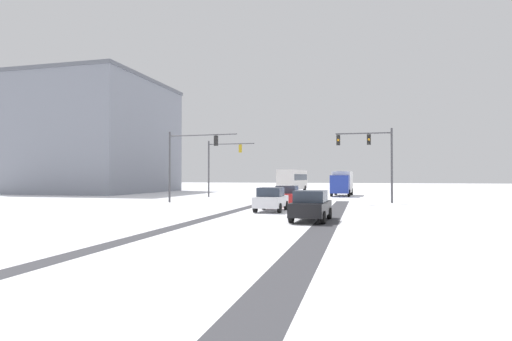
{
  "coord_description": "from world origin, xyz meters",
  "views": [
    {
      "loc": [
        7.26,
        -4.5,
        2.36
      ],
      "look_at": [
        0.0,
        23.82,
        2.8
      ],
      "focal_mm": 28.76,
      "sensor_mm": 36.0,
      "label": 1
    }
  ],
  "objects_px": {
    "office_building_far_left_block": "(96,137)",
    "box_truck_delivery": "(342,183)",
    "traffic_signal_near_left": "(188,153)",
    "traffic_signal_far_left": "(221,159)",
    "car_black_third": "(311,206)",
    "car_red_lead": "(287,196)",
    "bus_oncoming": "(293,179)",
    "traffic_signal_near_right": "(372,151)",
    "car_white_second": "(271,199)"
  },
  "relations": [
    {
      "from": "car_red_lead",
      "to": "bus_oncoming",
      "type": "bearing_deg",
      "value": 98.3
    },
    {
      "from": "traffic_signal_near_left",
      "to": "traffic_signal_near_right",
      "type": "relative_size",
      "value": 1.03
    },
    {
      "from": "box_truck_delivery",
      "to": "car_black_third",
      "type": "bearing_deg",
      "value": -90.59
    },
    {
      "from": "traffic_signal_near_left",
      "to": "traffic_signal_far_left",
      "type": "bearing_deg",
      "value": 92.06
    },
    {
      "from": "traffic_signal_far_left",
      "to": "car_white_second",
      "type": "relative_size",
      "value": 1.58
    },
    {
      "from": "traffic_signal_near_right",
      "to": "car_red_lead",
      "type": "height_order",
      "value": "traffic_signal_near_right"
    },
    {
      "from": "car_black_third",
      "to": "office_building_far_left_block",
      "type": "height_order",
      "value": "office_building_far_left_block"
    },
    {
      "from": "traffic_signal_near_right",
      "to": "car_red_lead",
      "type": "bearing_deg",
      "value": -152.64
    },
    {
      "from": "traffic_signal_near_left",
      "to": "box_truck_delivery",
      "type": "relative_size",
      "value": 0.89
    },
    {
      "from": "car_black_third",
      "to": "bus_oncoming",
      "type": "xyz_separation_m",
      "value": [
        -7.38,
        39.54,
        1.18
      ]
    },
    {
      "from": "traffic_signal_near_right",
      "to": "office_building_far_left_block",
      "type": "height_order",
      "value": "office_building_far_left_block"
    },
    {
      "from": "car_red_lead",
      "to": "car_white_second",
      "type": "distance_m",
      "value": 5.62
    },
    {
      "from": "traffic_signal_near_left",
      "to": "traffic_signal_near_right",
      "type": "distance_m",
      "value": 16.28
    },
    {
      "from": "traffic_signal_near_right",
      "to": "traffic_signal_near_left",
      "type": "bearing_deg",
      "value": -172.85
    },
    {
      "from": "traffic_signal_far_left",
      "to": "box_truck_delivery",
      "type": "distance_m",
      "value": 15.35
    },
    {
      "from": "traffic_signal_near_left",
      "to": "car_black_third",
      "type": "height_order",
      "value": "traffic_signal_near_left"
    },
    {
      "from": "office_building_far_left_block",
      "to": "box_truck_delivery",
      "type": "bearing_deg",
      "value": -3.76
    },
    {
      "from": "car_white_second",
      "to": "car_black_third",
      "type": "distance_m",
      "value": 6.44
    },
    {
      "from": "traffic_signal_near_left",
      "to": "traffic_signal_near_right",
      "type": "bearing_deg",
      "value": 7.15
    },
    {
      "from": "car_black_third",
      "to": "box_truck_delivery",
      "type": "relative_size",
      "value": 0.56
    },
    {
      "from": "traffic_signal_near_left",
      "to": "car_white_second",
      "type": "bearing_deg",
      "value": -37.43
    },
    {
      "from": "traffic_signal_near_right",
      "to": "car_black_third",
      "type": "height_order",
      "value": "traffic_signal_near_right"
    },
    {
      "from": "bus_oncoming",
      "to": "box_truck_delivery",
      "type": "height_order",
      "value": "bus_oncoming"
    },
    {
      "from": "traffic_signal_near_left",
      "to": "traffic_signal_far_left",
      "type": "relative_size",
      "value": 1.03
    },
    {
      "from": "box_truck_delivery",
      "to": "traffic_signal_near_left",
      "type": "bearing_deg",
      "value": -126.93
    },
    {
      "from": "traffic_signal_far_left",
      "to": "bus_oncoming",
      "type": "xyz_separation_m",
      "value": [
        5.61,
        16.88,
        -2.4
      ]
    },
    {
      "from": "car_black_third",
      "to": "traffic_signal_near_left",
      "type": "bearing_deg",
      "value": 135.11
    },
    {
      "from": "car_white_second",
      "to": "car_red_lead",
      "type": "bearing_deg",
      "value": 88.68
    },
    {
      "from": "traffic_signal_near_left",
      "to": "car_red_lead",
      "type": "distance_m",
      "value": 10.18
    },
    {
      "from": "car_white_second",
      "to": "car_black_third",
      "type": "xyz_separation_m",
      "value": [
        3.37,
        -5.49,
        0.0
      ]
    },
    {
      "from": "traffic_signal_far_left",
      "to": "office_building_far_left_block",
      "type": "xyz_separation_m",
      "value": [
        -23.47,
        9.56,
        3.97
      ]
    },
    {
      "from": "car_white_second",
      "to": "traffic_signal_far_left",
      "type": "bearing_deg",
      "value": 119.29
    },
    {
      "from": "traffic_signal_far_left",
      "to": "bus_oncoming",
      "type": "relative_size",
      "value": 0.59
    },
    {
      "from": "traffic_signal_far_left",
      "to": "bus_oncoming",
      "type": "height_order",
      "value": "traffic_signal_far_left"
    },
    {
      "from": "traffic_signal_far_left",
      "to": "box_truck_delivery",
      "type": "height_order",
      "value": "traffic_signal_far_left"
    },
    {
      "from": "office_building_far_left_block",
      "to": "traffic_signal_far_left",
      "type": "bearing_deg",
      "value": -22.16
    },
    {
      "from": "traffic_signal_near_left",
      "to": "office_building_far_left_block",
      "type": "relative_size",
      "value": 0.32
    },
    {
      "from": "traffic_signal_far_left",
      "to": "car_black_third",
      "type": "relative_size",
      "value": 1.56
    },
    {
      "from": "car_black_third",
      "to": "box_truck_delivery",
      "type": "bearing_deg",
      "value": 89.41
    },
    {
      "from": "traffic_signal_far_left",
      "to": "bus_oncoming",
      "type": "distance_m",
      "value": 17.95
    },
    {
      "from": "car_red_lead",
      "to": "car_white_second",
      "type": "height_order",
      "value": "same"
    },
    {
      "from": "traffic_signal_near_left",
      "to": "car_white_second",
      "type": "relative_size",
      "value": 1.62
    },
    {
      "from": "traffic_signal_near_right",
      "to": "box_truck_delivery",
      "type": "xyz_separation_m",
      "value": [
        -3.21,
        15.19,
        -2.95
      ]
    },
    {
      "from": "traffic_signal_near_right",
      "to": "bus_oncoming",
      "type": "distance_m",
      "value": 27.33
    },
    {
      "from": "car_red_lead",
      "to": "bus_oncoming",
      "type": "relative_size",
      "value": 0.37
    },
    {
      "from": "office_building_far_left_block",
      "to": "car_black_third",
      "type": "bearing_deg",
      "value": -41.46
    },
    {
      "from": "car_red_lead",
      "to": "bus_oncoming",
      "type": "xyz_separation_m",
      "value": [
        -4.15,
        28.43,
        1.18
      ]
    },
    {
      "from": "car_white_second",
      "to": "office_building_far_left_block",
      "type": "relative_size",
      "value": 0.2
    },
    {
      "from": "bus_oncoming",
      "to": "office_building_far_left_block",
      "type": "relative_size",
      "value": 0.53
    },
    {
      "from": "traffic_signal_far_left",
      "to": "car_red_lead",
      "type": "height_order",
      "value": "traffic_signal_far_left"
    }
  ]
}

